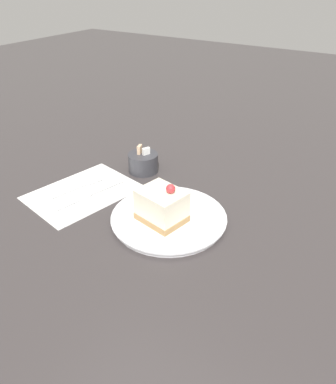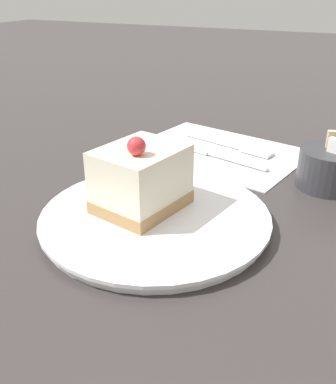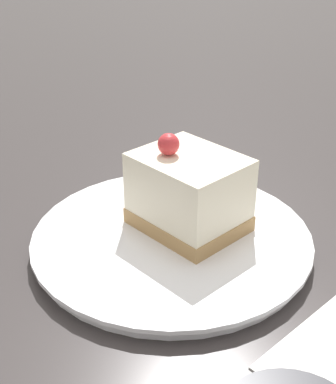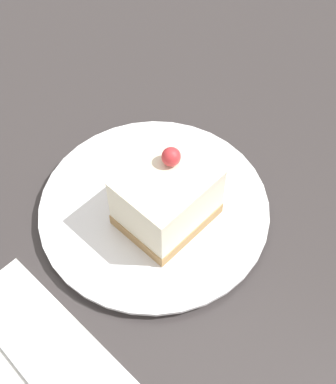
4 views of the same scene
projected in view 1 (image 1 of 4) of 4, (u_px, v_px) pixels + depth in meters
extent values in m
plane|color=#383333|center=(155.00, 216.00, 0.82)|extent=(4.00, 4.00, 0.00)
cylinder|color=white|center=(169.00, 218.00, 0.80)|extent=(0.24, 0.24, 0.01)
cylinder|color=white|center=(169.00, 217.00, 0.80)|extent=(0.25, 0.25, 0.00)
cube|color=#AD8451|center=(162.00, 217.00, 0.78)|extent=(0.11, 0.09, 0.01)
cube|color=#EFE5C6|center=(162.00, 203.00, 0.76)|extent=(0.10, 0.09, 0.05)
sphere|color=red|center=(171.00, 189.00, 0.74)|extent=(0.02, 0.02, 0.02)
cube|color=white|center=(83.00, 192.00, 0.90)|extent=(0.23, 0.28, 0.00)
cube|color=silver|center=(68.00, 191.00, 0.90)|extent=(0.04, 0.11, 0.00)
cube|color=silver|center=(96.00, 180.00, 0.94)|extent=(0.03, 0.05, 0.00)
cube|color=silver|center=(71.00, 202.00, 0.85)|extent=(0.04, 0.10, 0.00)
cube|color=silver|center=(106.00, 187.00, 0.91)|extent=(0.03, 0.10, 0.00)
cylinder|color=#333338|center=(143.00, 163.00, 0.98)|extent=(0.08, 0.08, 0.05)
cube|color=#D8B28C|center=(140.00, 150.00, 0.97)|extent=(0.01, 0.02, 0.02)
cube|color=white|center=(146.00, 152.00, 0.96)|extent=(0.02, 0.02, 0.02)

